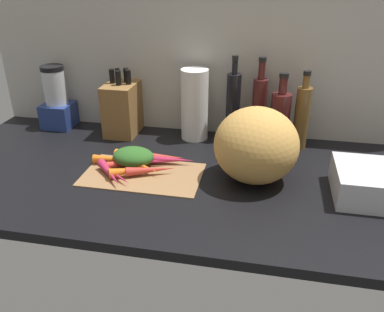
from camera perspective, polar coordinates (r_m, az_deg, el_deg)
The scene contains 23 objects.
ground_plane at distance 134.45cm, azimuth -1.78°, elevation -2.89°, with size 170.00×80.00×3.00cm, color black.
wall_back at distance 158.85cm, azimuth 1.24°, elevation 13.90°, with size 170.00×3.00×60.00cm, color #BCB7AD.
cutting_board at distance 132.79cm, azimuth -7.01°, elevation -2.56°, with size 38.56×22.62×0.80cm, color #997047.
carrot_0 at distance 130.90cm, azimuth -5.86°, elevation -1.98°, with size 3.05×3.05×16.11cm, color red.
carrot_1 at distance 137.18cm, azimuth -2.74°, elevation -0.56°, with size 2.70×2.70×14.73cm, color #B2264C.
carrot_2 at distance 138.68cm, azimuth -8.74°, elevation -0.64°, with size 2.27×2.27×16.83cm, color red.
carrot_3 at distance 138.17cm, azimuth -4.14°, elevation -0.19°, with size 3.58×3.58×14.39cm, color red.
carrot_4 at distance 139.70cm, azimuth -10.97°, elevation -0.47°, with size 2.93×2.93×14.64cm, color orange.
carrot_5 at distance 133.86cm, azimuth -7.30°, elevation -1.38°, with size 3.08×3.08×16.07cm, color orange.
carrot_6 at distance 140.84cm, azimuth -8.77°, elevation 0.02°, with size 3.27×3.27×11.46cm, color orange.
carrot_7 at distance 130.15cm, azimuth -10.65°, elevation -2.74°, with size 2.13×2.13×13.64cm, color #B2264C.
carrot_8 at distance 131.08cm, azimuth -8.96°, elevation -2.08°, with size 3.30×3.30×12.75cm, color orange.
carrot_9 at distance 136.75cm, azimuth -6.88°, elevation -0.78°, with size 2.89×2.89×15.73cm, color #B2264C.
carrot_10 at distance 131.07cm, azimuth -11.63°, elevation -2.39°, with size 3.01×3.01×16.38cm, color #B2264C.
carrot_greens_pile at distance 137.19cm, azimuth -8.33°, elevation -0.06°, with size 14.08×10.83×5.96cm, color #2D6023.
winter_squash at distance 125.79cm, azimuth 9.10°, elevation 1.54°, with size 26.32×25.28×24.11cm, color gold.
knife_block at distance 163.04cm, azimuth -9.85°, elevation 6.74°, with size 11.81×16.91×25.95cm.
blender_appliance at distance 176.16cm, azimuth -18.65°, elevation 7.39°, with size 11.97×11.97×25.75cm.
paper_towel_roll at distance 154.82cm, azimuth 0.37°, elevation 7.30°, with size 10.37×10.37×27.35cm, color white.
bottle_0 at distance 154.16cm, azimuth 5.85°, elevation 7.06°, with size 5.40×5.40×32.76cm.
bottle_1 at distance 154.11cm, azimuth 9.47°, elevation 6.71°, with size 5.44×5.44×32.55cm.
bottle_2 at distance 150.78cm, azimuth 12.34°, elevation 5.15°, with size 7.22×7.22×28.34cm.
bottle_3 at distance 151.88cm, azimuth 15.32°, elevation 5.42°, with size 5.41×5.41×29.20cm.
Camera 1 is at (26.99, -114.32, 63.90)cm, focal length 37.55 mm.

